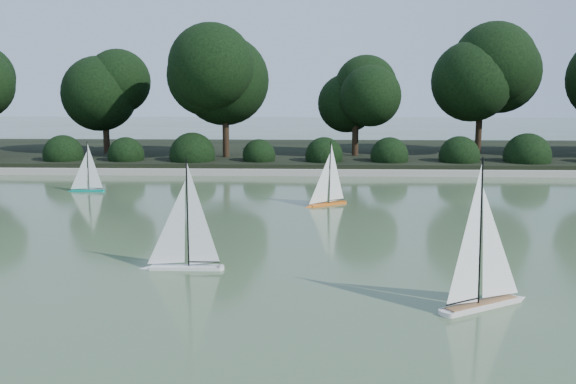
{
  "coord_description": "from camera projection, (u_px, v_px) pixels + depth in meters",
  "views": [
    {
      "loc": [
        -0.42,
        -8.7,
        2.55
      ],
      "look_at": [
        -0.79,
        2.13,
        0.7
      ],
      "focal_mm": 40.0,
      "sensor_mm": 36.0,
      "label": 1
    }
  ],
  "objects": [
    {
      "name": "ground",
      "position": [
        339.0,
        267.0,
        8.99
      ],
      "size": [
        80.0,
        80.0,
        0.0
      ],
      "primitive_type": "plane",
      "color": "#32462A",
      "rests_on": "ground"
    },
    {
      "name": "pond_coping",
      "position": [
        325.0,
        172.0,
        17.84
      ],
      "size": [
        40.0,
        0.35,
        0.18
      ],
      "primitive_type": "cube",
      "color": "gray",
      "rests_on": "ground"
    },
    {
      "name": "far_bank",
      "position": [
        322.0,
        154.0,
        21.77
      ],
      "size": [
        40.0,
        8.0,
        0.3
      ],
      "primitive_type": "cube",
      "color": "black",
      "rests_on": "ground"
    },
    {
      "name": "tree_line",
      "position": [
        364.0,
        80.0,
        19.77
      ],
      "size": [
        26.31,
        3.93,
        4.39
      ],
      "color": "black",
      "rests_on": "ground"
    },
    {
      "name": "shrub_hedge",
      "position": [
        324.0,
        156.0,
        18.67
      ],
      "size": [
        29.1,
        1.1,
        1.1
      ],
      "color": "black",
      "rests_on": "ground"
    },
    {
      "name": "sailboat_white_a",
      "position": [
        178.0,
        251.0,
        8.84
      ],
      "size": [
        1.2,
        0.19,
        1.64
      ],
      "color": "silver",
      "rests_on": "ground"
    },
    {
      "name": "sailboat_white_b",
      "position": [
        489.0,
        282.0,
        7.37
      ],
      "size": [
        1.24,
        0.85,
        1.84
      ],
      "color": "silver",
      "rests_on": "ground"
    },
    {
      "name": "sailboat_orange",
      "position": [
        324.0,
        195.0,
        13.46
      ],
      "size": [
        0.95,
        0.7,
        1.45
      ],
      "color": "orange",
      "rests_on": "ground"
    },
    {
      "name": "sailboat_teal",
      "position": [
        84.0,
        183.0,
        15.21
      ],
      "size": [
        0.92,
        0.16,
        1.26
      ],
      "color": "#028572",
      "rests_on": "ground"
    }
  ]
}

